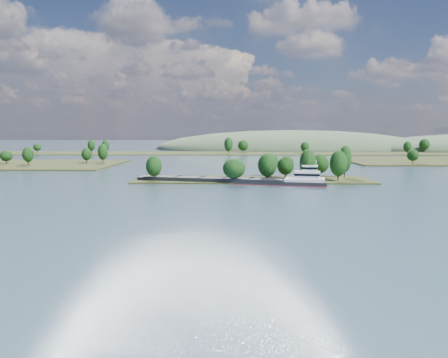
{
  "coord_description": "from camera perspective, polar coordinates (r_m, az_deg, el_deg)",
  "views": [
    {
      "loc": [
        -7.67,
        -6.18,
        21.06
      ],
      "look_at": [
        -10.89,
        130.0,
        6.0
      ],
      "focal_mm": 35.0,
      "sensor_mm": 36.0,
      "label": 1
    }
  ],
  "objects": [
    {
      "name": "ground",
      "position": [
        128.16,
        4.77,
        -3.17
      ],
      "size": [
        1800.0,
        1800.0,
        0.0
      ],
      "primitive_type": "plane",
      "color": "#3A5464",
      "rests_on": "ground"
    },
    {
      "name": "tree_island",
      "position": [
        186.49,
        5.95,
        1.05
      ],
      "size": [
        100.0,
        33.99,
        15.2
      ],
      "color": "#2B3216",
      "rests_on": "ground"
    },
    {
      "name": "back_shoreline",
      "position": [
        406.79,
        3.77,
        3.43
      ],
      "size": [
        900.0,
        60.0,
        16.1
      ],
      "color": "#2B3216",
      "rests_on": "ground"
    },
    {
      "name": "hill_west",
      "position": [
        511.12,
        8.98,
        3.87
      ],
      "size": [
        320.0,
        160.0,
        44.0
      ],
      "primitive_type": "ellipsoid",
      "color": "#43573C",
      "rests_on": "ground"
    },
    {
      "name": "cargo_barge",
      "position": [
        176.3,
        2.52,
        -0.13
      ],
      "size": [
        77.64,
        25.79,
        10.48
      ],
      "color": "black",
      "rests_on": "ground"
    }
  ]
}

